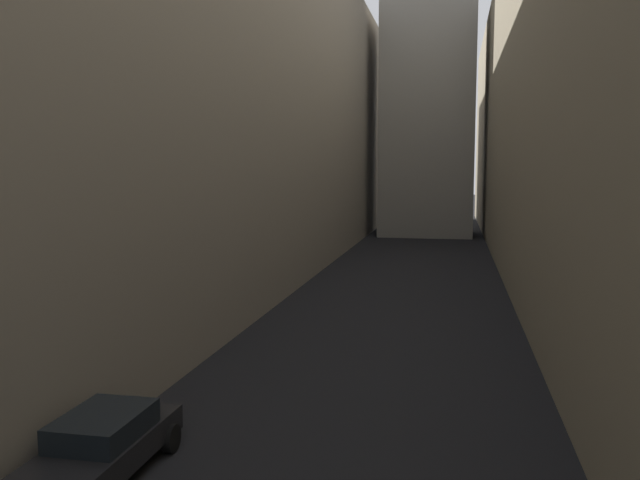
{
  "coord_description": "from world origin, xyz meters",
  "views": [
    {
      "loc": [
        2.64,
        10.91,
        6.45
      ],
      "look_at": [
        0.0,
        23.95,
        5.01
      ],
      "focal_mm": 37.14,
      "sensor_mm": 36.0,
      "label": 1
    }
  ],
  "objects": [
    {
      "name": "ground_plane",
      "position": [
        0.0,
        48.0,
        0.0
      ],
      "size": [
        264.0,
        264.0,
        0.0
      ],
      "primitive_type": "plane",
      "color": "black"
    },
    {
      "name": "building_block_left",
      "position": [
        -11.06,
        50.0,
        10.63
      ],
      "size": [
        11.12,
        108.0,
        21.26
      ],
      "primitive_type": "cube",
      "color": "gray",
      "rests_on": "ground"
    },
    {
      "name": "building_block_right",
      "position": [
        10.92,
        50.0,
        10.52
      ],
      "size": [
        10.85,
        108.0,
        21.03
      ],
      "primitive_type": "cube",
      "color": "gray",
      "rests_on": "ground"
    },
    {
      "name": "parked_car_left_far",
      "position": [
        -4.4,
        22.99,
        0.75
      ],
      "size": [
        1.88,
        4.26,
        1.41
      ],
      "rotation": [
        0.0,
        0.0,
        1.57
      ],
      "color": "black",
      "rests_on": "ground"
    }
  ]
}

